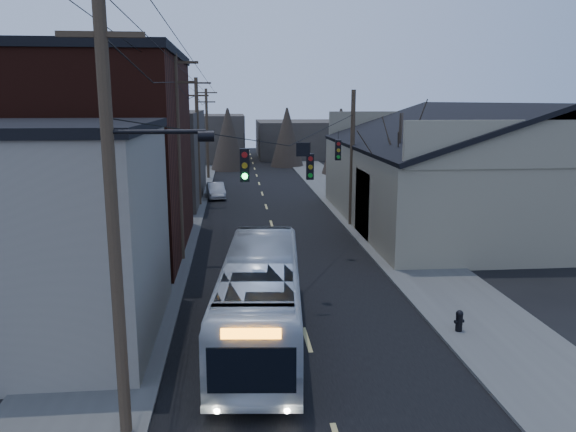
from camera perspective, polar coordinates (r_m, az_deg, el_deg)
road_surface at (r=40.25m, az=-2.07°, el=0.42°), size 9.00×110.00×0.02m
sidewalk_left at (r=40.39m, az=-11.31°, el=0.31°), size 4.00×110.00×0.12m
sidewalk_right at (r=41.12m, az=7.01°, el=0.65°), size 4.00×110.00×0.12m
building_clapboard at (r=20.07m, az=-24.82°, el=-1.99°), size 8.00×8.00×7.00m
building_brick at (r=30.53m, az=-20.13°, el=5.59°), size 10.00×12.00×10.00m
building_left_far at (r=46.18m, az=-14.47°, el=5.89°), size 9.00×14.00×7.00m
warehouse at (r=38.00m, az=18.38°, el=3.27°), size 16.16×20.60×7.73m
building_far_left at (r=74.66m, az=-8.35°, el=7.82°), size 10.00×12.00×6.00m
building_far_right at (r=80.13m, az=1.25°, el=7.84°), size 12.00×14.00×5.00m
bare_tree at (r=30.99m, az=11.12°, el=3.55°), size 0.40×0.40×7.20m
utility_lines at (r=33.68m, az=-6.86°, el=6.64°), size 11.24×45.28×10.50m
bus at (r=18.78m, az=-2.80°, el=-8.21°), size 3.42×10.81×2.96m
parked_car at (r=46.28m, az=-7.34°, el=2.58°), size 1.76×3.92×1.25m
fire_hydrant at (r=20.32m, az=17.00°, el=-10.06°), size 0.36×0.25×0.75m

